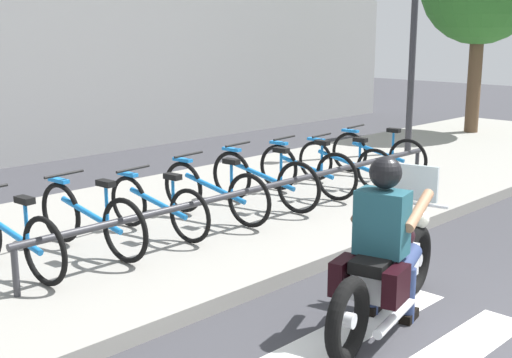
% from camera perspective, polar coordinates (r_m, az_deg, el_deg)
% --- Properties ---
extents(sidewalk, '(24.00, 4.40, 0.15)m').
position_cam_1_polar(sidewalk, '(8.07, -9.49, -4.50)').
color(sidewalk, gray).
rests_on(sidewalk, ground).
extents(crosswalk_stripe_4, '(2.80, 0.40, 0.01)m').
position_cam_1_polar(crosswalk_stripe_4, '(5.56, 6.49, -13.28)').
color(crosswalk_stripe_4, white).
rests_on(crosswalk_stripe_4, ground).
extents(motorcycle, '(2.18, 0.84, 1.24)m').
position_cam_1_polar(motorcycle, '(5.75, 11.00, -7.57)').
color(motorcycle, black).
rests_on(motorcycle, ground).
extents(rider, '(0.71, 0.63, 1.45)m').
position_cam_1_polar(rider, '(5.57, 10.85, -4.25)').
color(rider, '#1E4C59').
rests_on(rider, ground).
extents(bicycle_0, '(0.48, 1.68, 0.78)m').
position_cam_1_polar(bicycle_0, '(6.77, -19.89, -4.63)').
color(bicycle_0, black).
rests_on(bicycle_0, sidewalk).
extents(bicycle_1, '(0.48, 1.70, 0.80)m').
position_cam_1_polar(bicycle_1, '(7.15, -13.74, -3.27)').
color(bicycle_1, black).
rests_on(bicycle_1, sidewalk).
extents(bicycle_2, '(0.48, 1.59, 0.73)m').
position_cam_1_polar(bicycle_2, '(7.63, -8.29, -2.25)').
color(bicycle_2, black).
rests_on(bicycle_2, sidewalk).
extents(bicycle_3, '(0.48, 1.71, 0.78)m').
position_cam_1_polar(bicycle_3, '(8.15, -3.52, -1.04)').
color(bicycle_3, black).
rests_on(bicycle_3, sidewalk).
extents(bicycle_4, '(0.48, 1.76, 0.80)m').
position_cam_1_polar(bicycle_4, '(8.73, 0.65, -0.04)').
color(bicycle_4, black).
rests_on(bicycle_4, sidewalk).
extents(bicycle_5, '(0.48, 1.63, 0.79)m').
position_cam_1_polar(bicycle_5, '(9.35, 4.28, 0.76)').
color(bicycle_5, black).
rests_on(bicycle_5, sidewalk).
extents(bicycle_6, '(0.48, 1.62, 0.73)m').
position_cam_1_polar(bicycle_6, '(10.01, 7.44, 1.35)').
color(bicycle_6, black).
rests_on(bicycle_6, sidewalk).
extents(bicycle_7, '(0.48, 1.66, 0.78)m').
position_cam_1_polar(bicycle_7, '(10.69, 10.21, 2.06)').
color(bicycle_7, black).
rests_on(bicycle_7, sidewalk).
extents(bike_rack, '(6.59, 0.07, 0.49)m').
position_cam_1_polar(bike_rack, '(8.04, 1.39, -0.67)').
color(bike_rack, '#333338').
rests_on(bike_rack, sidewalk).
extents(street_lamp, '(0.28, 0.28, 4.37)m').
position_cam_1_polar(street_lamp, '(12.75, 13.20, 13.27)').
color(street_lamp, '#2D2D33').
rests_on(street_lamp, ground).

